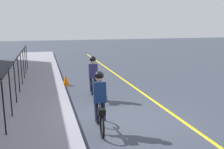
% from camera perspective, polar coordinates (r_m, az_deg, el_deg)
% --- Properties ---
extents(ground_plane, '(80.00, 80.00, 0.00)m').
position_cam_1_polar(ground_plane, '(8.46, 4.31, -10.29)').
color(ground_plane, '#343A47').
extents(lane_line_centre, '(36.00, 0.12, 0.01)m').
position_cam_1_polar(lane_line_centre, '(9.09, 13.98, -9.00)').
color(lane_line_centre, yellow).
rests_on(lane_line_centre, ground).
extents(sidewalk, '(40.00, 3.20, 0.15)m').
position_cam_1_polar(sidewalk, '(8.03, -19.73, -11.64)').
color(sidewalk, gray).
rests_on(sidewalk, ground).
extents(iron_fence, '(17.68, 0.04, 1.60)m').
position_cam_1_polar(iron_fence, '(8.65, -22.46, -1.66)').
color(iron_fence, black).
rests_on(iron_fence, sidewalk).
extents(cyclist_lead, '(1.71, 0.39, 1.83)m').
position_cam_1_polar(cyclist_lead, '(10.41, -4.34, -0.80)').
color(cyclist_lead, black).
rests_on(cyclist_lead, ground).
extents(cyclist_follow, '(1.71, 0.39, 1.83)m').
position_cam_1_polar(cyclist_follow, '(7.28, -2.87, -6.31)').
color(cyclist_follow, black).
rests_on(cyclist_follow, ground).
extents(traffic_cone_far, '(0.36, 0.36, 0.54)m').
position_cam_1_polar(traffic_cone_far, '(13.02, -10.56, -1.30)').
color(traffic_cone_far, '#EE6003').
rests_on(traffic_cone_far, ground).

